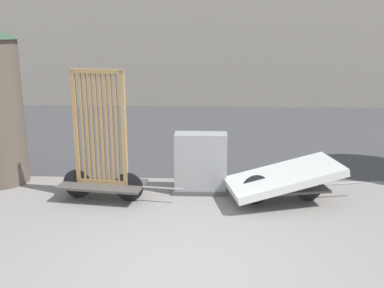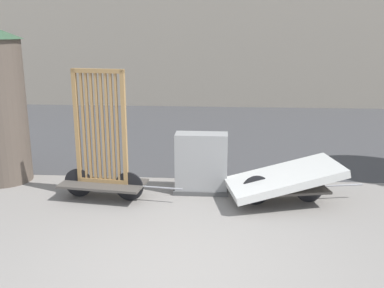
% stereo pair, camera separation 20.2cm
% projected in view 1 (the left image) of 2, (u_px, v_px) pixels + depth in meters
% --- Properties ---
extents(ground_plane, '(60.00, 60.00, 0.00)m').
position_uv_depth(ground_plane, '(184.00, 271.00, 5.58)').
color(ground_plane, gray).
extents(road_strip, '(56.00, 8.31, 0.01)m').
position_uv_depth(road_strip, '(200.00, 131.00, 12.99)').
color(road_strip, '#424244').
rests_on(road_strip, ground_plane).
extents(bike_cart_with_bedframe, '(2.18, 0.89, 2.27)m').
position_uv_depth(bike_cart_with_bedframe, '(102.00, 158.00, 7.71)').
color(bike_cart_with_bedframe, '#4C4742').
rests_on(bike_cart_with_bedframe, ground_plane).
extents(bike_cart_with_mattress, '(2.42, 1.40, 0.73)m').
position_uv_depth(bike_cart_with_mattress, '(283.00, 179.00, 7.66)').
color(bike_cart_with_mattress, '#4C4742').
rests_on(bike_cart_with_mattress, ground_plane).
extents(utility_cabinet, '(0.99, 0.45, 1.11)m').
position_uv_depth(utility_cabinet, '(201.00, 165.00, 8.12)').
color(utility_cabinet, '#4C4C4C').
rests_on(utility_cabinet, ground_plane).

